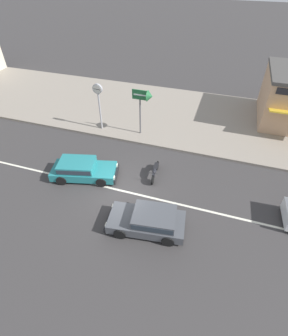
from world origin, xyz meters
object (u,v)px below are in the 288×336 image
Objects in this scene: arrow_signboard at (147,98)px; motorcycle_1 at (155,171)px; hatchback_teal_2 at (82,169)px; street_clock at (98,96)px; hatchback_dark_grey_3 at (149,220)px.

motorcycle_1 is at bearing -66.23° from arrow_signboard.
hatchback_teal_2 is 6.47m from arrow_signboard.
motorcycle_1 is at bearing -36.06° from street_clock.
street_clock reaches higher than motorcycle_1.
street_clock is (-6.17, 7.71, 2.20)m from hatchback_dark_grey_3.
hatchback_teal_2 reaches higher than motorcycle_1.
hatchback_dark_grey_3 is 8.72m from arrow_signboard.
hatchback_teal_2 is 2.14× the size of motorcycle_1.
arrow_signboard is at bearing 113.77° from motorcycle_1.
motorcycle_1 is 0.56× the size of street_clock.
street_clock is at bearing -175.96° from arrow_signboard.
arrow_signboard is at bearing 108.37° from hatchback_dark_grey_3.
street_clock is (-1.17, 5.27, 2.20)m from hatchback_teal_2.
hatchback_teal_2 is 1.19× the size of street_clock.
street_clock reaches higher than hatchback_dark_grey_3.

